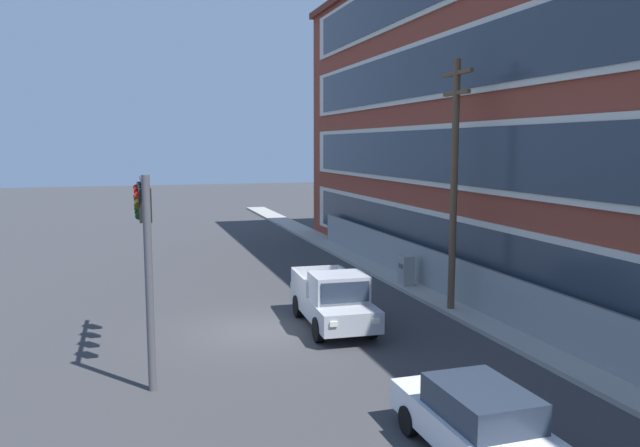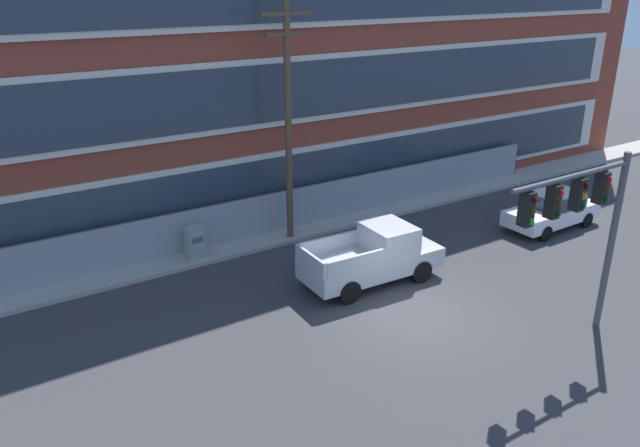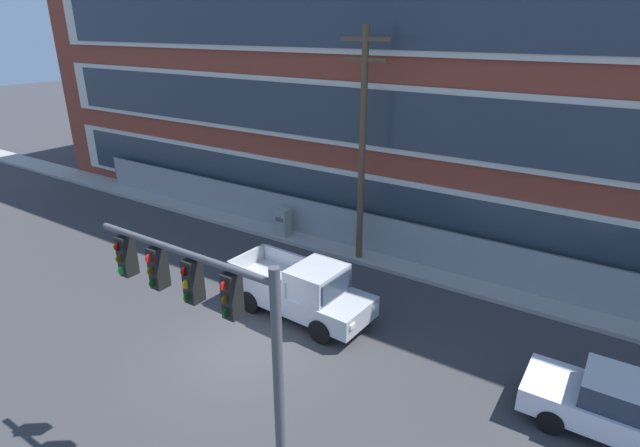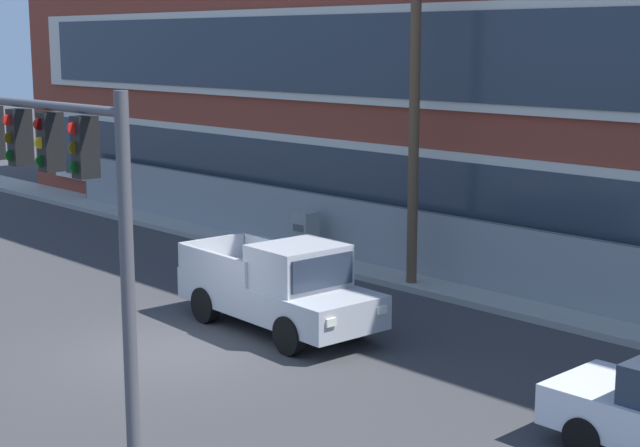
% 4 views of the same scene
% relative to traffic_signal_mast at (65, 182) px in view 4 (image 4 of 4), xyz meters
% --- Properties ---
extents(ground_plane, '(160.00, 160.00, 0.00)m').
position_rel_traffic_signal_mast_xyz_m(ground_plane, '(-2.59, 3.48, -4.09)').
color(ground_plane, '#38383A').
extents(sidewalk_building_side, '(80.00, 1.73, 0.16)m').
position_rel_traffic_signal_mast_xyz_m(sidewalk_building_side, '(-2.59, 11.47, -4.01)').
color(sidewalk_building_side, '#9E9B93').
rests_on(sidewalk_building_side, ground).
extents(chain_link_fence, '(31.93, 0.06, 1.87)m').
position_rel_traffic_signal_mast_xyz_m(chain_link_fence, '(-4.28, 11.77, -3.14)').
color(chain_link_fence, gray).
rests_on(chain_link_fence, ground).
extents(traffic_signal_mast, '(4.78, 0.43, 5.51)m').
position_rel_traffic_signal_mast_xyz_m(traffic_signal_mast, '(0.00, 0.00, 0.00)').
color(traffic_signal_mast, '#4C4C51').
rests_on(traffic_signal_mast, ground).
extents(pickup_truck_silver, '(5.14, 2.22, 1.99)m').
position_rel_traffic_signal_mast_xyz_m(pickup_truck_silver, '(-2.22, 6.18, -3.15)').
color(pickup_truck_silver, '#B2B5BA').
rests_on(pickup_truck_silver, ground).
extents(utility_pole_near_corner, '(2.05, 0.26, 9.29)m').
position_rel_traffic_signal_mast_xyz_m(utility_pole_near_corner, '(-2.77, 10.99, 0.96)').
color(utility_pole_near_corner, brown).
rests_on(utility_pole_near_corner, ground).
extents(electrical_cabinet, '(0.62, 0.54, 1.44)m').
position_rel_traffic_signal_mast_xyz_m(electrical_cabinet, '(-6.85, 11.06, -3.37)').
color(electrical_cabinet, '#939993').
rests_on(electrical_cabinet, ground).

